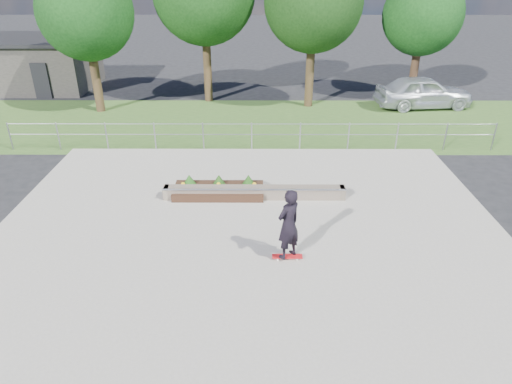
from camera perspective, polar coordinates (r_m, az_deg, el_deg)
ground at (r=12.52m, az=-0.95°, el=-7.62°), size 120.00×120.00×0.00m
grass_verge at (r=22.45m, az=-0.44°, el=8.58°), size 30.00×8.00×0.02m
concrete_slab at (r=12.51m, az=-0.95°, el=-7.51°), size 15.00×15.00×0.06m
fence at (r=18.90m, az=-0.55°, el=7.41°), size 20.06×0.06×1.20m
building at (r=32.17m, az=-26.98°, el=14.20°), size 8.40×5.40×3.00m
tree_far_left at (r=24.81m, az=-20.53°, el=20.25°), size 4.55×4.55×7.15m
tree_mid_right at (r=24.53m, az=7.20°, el=22.44°), size 4.90×4.90×7.70m
tree_far_right at (r=27.37m, az=20.11°, el=20.01°), size 4.20×4.20×6.60m
grind_ledge at (r=15.06m, az=-0.22°, el=-0.05°), size 6.00×0.44×0.43m
planter_bed at (r=15.39m, az=-4.68°, el=0.40°), size 3.00×1.20×0.61m
skateboarder at (r=11.66m, az=4.08°, el=-4.09°), size 0.84×0.82×2.03m
parked_car at (r=26.36m, az=20.21°, el=11.67°), size 5.17×2.50×1.70m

